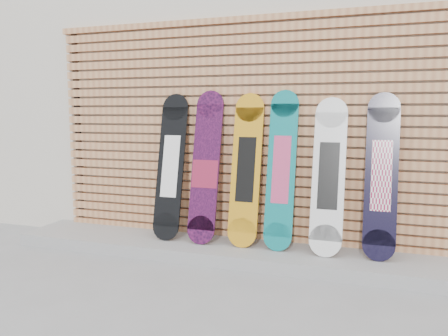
# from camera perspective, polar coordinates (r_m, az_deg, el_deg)

# --- Properties ---
(ground) EXTENTS (80.00, 80.00, 0.00)m
(ground) POSITION_cam_1_polar(r_m,az_deg,el_deg) (3.60, 1.50, -15.22)
(ground) COLOR gray
(ground) RESTS_ON ground
(building) EXTENTS (12.00, 5.00, 3.60)m
(building) POSITION_cam_1_polar(r_m,az_deg,el_deg) (6.72, 14.68, 10.60)
(building) COLOR beige
(building) RESTS_ON ground
(concrete_step) EXTENTS (4.60, 0.70, 0.12)m
(concrete_step) POSITION_cam_1_polar(r_m,az_deg,el_deg) (4.24, 2.26, -10.89)
(concrete_step) COLOR gray
(concrete_step) RESTS_ON ground
(slat_wall) EXTENTS (4.26, 0.08, 2.29)m
(slat_wall) POSITION_cam_1_polar(r_m,az_deg,el_deg) (4.31, 3.41, 4.97)
(slat_wall) COLOR #B9794D
(slat_wall) RESTS_ON ground
(snowboard_0) EXTENTS (0.28, 0.35, 1.45)m
(snowboard_0) POSITION_cam_1_polar(r_m,az_deg,el_deg) (4.41, -6.97, 0.24)
(snowboard_0) COLOR black
(snowboard_0) RESTS_ON concrete_step
(snowboard_1) EXTENTS (0.28, 0.36, 1.48)m
(snowboard_1) POSITION_cam_1_polar(r_m,az_deg,el_deg) (4.26, -2.42, 0.07)
(snowboard_1) COLOR black
(snowboard_1) RESTS_ON concrete_step
(snowboard_2) EXTENTS (0.28, 0.33, 1.45)m
(snowboard_2) POSITION_cam_1_polar(r_m,az_deg,el_deg) (4.15, 2.90, -0.19)
(snowboard_2) COLOR orange
(snowboard_2) RESTS_ON concrete_step
(snowboard_3) EXTENTS (0.26, 0.33, 1.47)m
(snowboard_3) POSITION_cam_1_polar(r_m,az_deg,el_deg) (4.07, 7.49, -0.20)
(snowboard_3) COLOR #0C7477
(snowboard_3) RESTS_ON concrete_step
(snowboard_4) EXTENTS (0.29, 0.37, 1.40)m
(snowboard_4) POSITION_cam_1_polar(r_m,az_deg,el_deg) (4.00, 13.49, -0.99)
(snowboard_4) COLOR white
(snowboard_4) RESTS_ON concrete_step
(snowboard_5) EXTENTS (0.27, 0.33, 1.44)m
(snowboard_5) POSITION_cam_1_polar(r_m,az_deg,el_deg) (4.00, 19.87, -0.95)
(snowboard_5) COLOR black
(snowboard_5) RESTS_ON concrete_step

